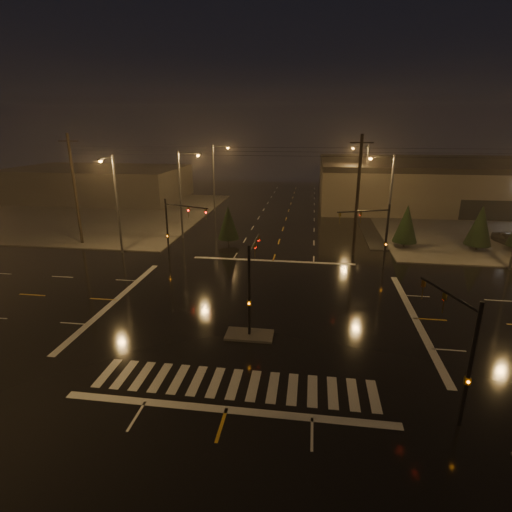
{
  "coord_description": "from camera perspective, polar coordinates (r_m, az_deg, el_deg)",
  "views": [
    {
      "loc": [
        3.56,
        -26.22,
        12.68
      ],
      "look_at": [
        -0.59,
        3.18,
        3.0
      ],
      "focal_mm": 28.0,
      "sensor_mm": 36.0,
      "label": 1
    }
  ],
  "objects": [
    {
      "name": "crosswalk",
      "position": [
        21.67,
        -3.1,
        -17.76
      ],
      "size": [
        15.0,
        2.6,
        0.01
      ],
      "primitive_type": "cube",
      "color": "beige",
      "rests_on": "ground"
    },
    {
      "name": "conifer_0",
      "position": [
        45.93,
        20.67,
        4.37
      ],
      "size": [
        2.59,
        2.59,
        4.75
      ],
      "color": "black",
      "rests_on": "ground"
    },
    {
      "name": "ground",
      "position": [
        29.34,
        0.28,
        -7.55
      ],
      "size": [
        140.0,
        140.0,
        0.0
      ],
      "primitive_type": "plane",
      "color": "black",
      "rests_on": "ground"
    },
    {
      "name": "sidewalk_ne",
      "position": [
        63.39,
        32.55,
        3.72
      ],
      "size": [
        36.0,
        36.0,
        0.12
      ],
      "primitive_type": "cube",
      "color": "#45423D",
      "rests_on": "ground"
    },
    {
      "name": "stop_bar_far",
      "position": [
        39.48,
        2.44,
        -0.69
      ],
      "size": [
        16.0,
        0.5,
        0.01
      ],
      "primitive_type": "cube",
      "color": "beige",
      "rests_on": "ground"
    },
    {
      "name": "streetlight_1",
      "position": [
        47.11,
        -10.43,
        9.37
      ],
      "size": [
        2.77,
        0.32,
        10.0
      ],
      "color": "#38383A",
      "rests_on": "ground"
    },
    {
      "name": "signal_mast_nw",
      "position": [
        39.63,
        -11.46,
        4.74
      ],
      "size": [
        4.84,
        1.86,
        6.0
      ],
      "color": "black",
      "rests_on": "ground"
    },
    {
      "name": "signal_mast_median",
      "position": [
        25.06,
        -0.66,
        -2.81
      ],
      "size": [
        0.25,
        4.59,
        6.0
      ],
      "color": "black",
      "rests_on": "ground"
    },
    {
      "name": "retail_building",
      "position": [
        79.25,
        31.78,
        9.0
      ],
      "size": [
        60.2,
        28.3,
        7.2
      ],
      "color": "#6B5D4D",
      "rests_on": "ground"
    },
    {
      "name": "streetlight_3",
      "position": [
        43.45,
        18.22,
        8.06
      ],
      "size": [
        2.77,
        0.32,
        10.0
      ],
      "color": "#38383A",
      "rests_on": "ground"
    },
    {
      "name": "car_parked",
      "position": [
        52.88,
        32.31,
        2.11
      ],
      "size": [
        2.56,
        4.29,
        1.37
      ],
      "primitive_type": "imported",
      "rotation": [
        0.0,
        0.0,
        0.25
      ],
      "color": "black",
      "rests_on": "ground"
    },
    {
      "name": "streetlight_4",
      "position": [
        63.06,
        15.23,
        11.18
      ],
      "size": [
        2.77,
        0.32,
        10.0
      ],
      "color": "#38383A",
      "rests_on": "ground"
    },
    {
      "name": "stop_bar_near",
      "position": [
        20.12,
        -4.26,
        -21.05
      ],
      "size": [
        16.0,
        0.5,
        0.01
      ],
      "primitive_type": "cube",
      "color": "beige",
      "rests_on": "ground"
    },
    {
      "name": "streetlight_5",
      "position": [
        42.76,
        -19.49,
        7.78
      ],
      "size": [
        0.32,
        2.77,
        10.0
      ],
      "color": "#38383A",
      "rests_on": "ground"
    },
    {
      "name": "signal_mast_ne",
      "position": [
        37.89,
        16.85,
        3.71
      ],
      "size": [
        4.84,
        1.86,
        6.0
      ],
      "color": "black",
      "rests_on": "ground"
    },
    {
      "name": "utility_pole_0",
      "position": [
        48.1,
        -24.45,
        8.64
      ],
      "size": [
        2.2,
        0.32,
        12.0
      ],
      "color": "black",
      "rests_on": "ground"
    },
    {
      "name": "conifer_1",
      "position": [
        48.04,
        29.38,
        3.86
      ],
      "size": [
        2.7,
        2.7,
        4.91
      ],
      "color": "black",
      "rests_on": "ground"
    },
    {
      "name": "median_island",
      "position": [
        25.79,
        -0.94,
        -11.2
      ],
      "size": [
        3.0,
        1.6,
        0.15
      ],
      "primitive_type": "cube",
      "color": "#45423D",
      "rests_on": "ground"
    },
    {
      "name": "commercial_block",
      "position": [
        78.98,
        -21.58,
        9.63
      ],
      "size": [
        30.0,
        18.0,
        5.6
      ],
      "primitive_type": "cube",
      "color": "#413C39",
      "rests_on": "ground"
    },
    {
      "name": "conifer_3",
      "position": [
        44.36,
        -3.98,
        4.81
      ],
      "size": [
        2.37,
        2.37,
        4.4
      ],
      "color": "black",
      "rests_on": "ground"
    },
    {
      "name": "streetlight_2",
      "position": [
        62.38,
        -5.81,
        11.64
      ],
      "size": [
        2.77,
        0.32,
        10.0
      ],
      "color": "#38383A",
      "rests_on": "ground"
    },
    {
      "name": "signal_mast_se",
      "position": [
        19.9,
        27.11,
        -10.9
      ],
      "size": [
        1.55,
        3.87,
        6.0
      ],
      "color": "black",
      "rests_on": "ground"
    },
    {
      "name": "sidewalk_nw",
      "position": [
        66.68,
        -22.49,
        5.78
      ],
      "size": [
        36.0,
        36.0,
        0.12
      ],
      "primitive_type": "cube",
      "color": "#45423D",
      "rests_on": "ground"
    },
    {
      "name": "utility_pole_1",
      "position": [
        40.99,
        14.3,
        8.31
      ],
      "size": [
        2.2,
        0.32,
        12.0
      ],
      "color": "black",
      "rests_on": "ground"
    }
  ]
}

